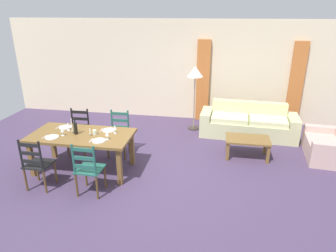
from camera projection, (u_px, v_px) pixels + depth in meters
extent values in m
cube|color=#453553|center=(150.00, 172.00, 5.79)|extent=(9.60, 9.60, 0.02)
cube|color=beige|center=(176.00, 70.00, 8.33)|extent=(9.60, 0.16, 2.70)
cube|color=#C46C31|center=(203.00, 81.00, 8.16)|extent=(0.35, 0.08, 2.20)
cube|color=#C46C31|center=(296.00, 85.00, 7.77)|extent=(0.35, 0.08, 2.20)
cube|color=brown|center=(81.00, 135.00, 5.62)|extent=(1.90, 0.96, 0.05)
cube|color=brown|center=(31.00, 159.00, 5.55)|extent=(0.08, 0.08, 0.70)
cube|color=brown|center=(120.00, 167.00, 5.27)|extent=(0.08, 0.08, 0.70)
cube|color=brown|center=(53.00, 142.00, 6.24)|extent=(0.08, 0.08, 0.70)
cube|color=brown|center=(132.00, 148.00, 5.97)|extent=(0.08, 0.08, 0.70)
cube|color=black|center=(39.00, 164.00, 5.16)|extent=(0.42, 0.40, 0.03)
cylinder|color=brown|center=(37.00, 170.00, 5.43)|extent=(0.04, 0.04, 0.43)
cylinder|color=brown|center=(56.00, 172.00, 5.37)|extent=(0.04, 0.04, 0.43)
cylinder|color=brown|center=(26.00, 180.00, 5.11)|extent=(0.04, 0.04, 0.43)
cylinder|color=brown|center=(45.00, 182.00, 5.05)|extent=(0.04, 0.04, 0.43)
cylinder|color=black|center=(21.00, 154.00, 4.94)|extent=(0.04, 0.04, 0.50)
cylinder|color=black|center=(40.00, 156.00, 4.88)|extent=(0.04, 0.04, 0.50)
cube|color=black|center=(32.00, 162.00, 4.95)|extent=(0.38, 0.03, 0.06)
cube|color=black|center=(30.00, 154.00, 4.90)|extent=(0.38, 0.03, 0.06)
cube|color=black|center=(29.00, 145.00, 4.84)|extent=(0.38, 0.03, 0.06)
cube|color=#225B4D|center=(90.00, 169.00, 5.00)|extent=(0.43, 0.41, 0.03)
cylinder|color=brown|center=(86.00, 175.00, 5.27)|extent=(0.04, 0.04, 0.43)
cylinder|color=brown|center=(105.00, 177.00, 5.20)|extent=(0.04, 0.04, 0.43)
cylinder|color=brown|center=(77.00, 185.00, 4.96)|extent=(0.04, 0.04, 0.43)
cylinder|color=brown|center=(97.00, 188.00, 4.89)|extent=(0.04, 0.04, 0.43)
cylinder|color=#225B4D|center=(73.00, 159.00, 4.78)|extent=(0.04, 0.04, 0.50)
cylinder|color=#225B4D|center=(94.00, 161.00, 4.71)|extent=(0.04, 0.04, 0.50)
cube|color=#225B4D|center=(85.00, 167.00, 4.79)|extent=(0.38, 0.03, 0.06)
cube|color=#225B4D|center=(84.00, 158.00, 4.74)|extent=(0.38, 0.03, 0.06)
cube|color=#225B4D|center=(83.00, 150.00, 4.68)|extent=(0.38, 0.03, 0.06)
cube|color=black|center=(78.00, 134.00, 6.40)|extent=(0.43, 0.41, 0.03)
cylinder|color=brown|center=(84.00, 148.00, 6.30)|extent=(0.04, 0.04, 0.43)
cylinder|color=brown|center=(68.00, 147.00, 6.35)|extent=(0.04, 0.04, 0.43)
cylinder|color=brown|center=(90.00, 141.00, 6.61)|extent=(0.04, 0.04, 0.43)
cylinder|color=brown|center=(75.00, 140.00, 6.66)|extent=(0.04, 0.04, 0.43)
cylinder|color=black|center=(88.00, 120.00, 6.44)|extent=(0.04, 0.04, 0.50)
cylinder|color=black|center=(72.00, 119.00, 6.48)|extent=(0.04, 0.04, 0.50)
cube|color=black|center=(81.00, 125.00, 6.51)|extent=(0.38, 0.04, 0.06)
cube|color=black|center=(80.00, 119.00, 6.45)|extent=(0.38, 0.04, 0.06)
cube|color=black|center=(79.00, 112.00, 6.40)|extent=(0.38, 0.04, 0.06)
cube|color=#26594B|center=(118.00, 136.00, 6.30)|extent=(0.42, 0.40, 0.03)
cylinder|color=brown|center=(125.00, 150.00, 6.20)|extent=(0.04, 0.04, 0.43)
cylinder|color=brown|center=(108.00, 149.00, 6.26)|extent=(0.04, 0.04, 0.43)
cylinder|color=brown|center=(129.00, 143.00, 6.52)|extent=(0.04, 0.04, 0.43)
cylinder|color=brown|center=(113.00, 142.00, 6.57)|extent=(0.04, 0.04, 0.43)
cylinder|color=#26594B|center=(128.00, 122.00, 6.34)|extent=(0.04, 0.04, 0.50)
cylinder|color=#26594B|center=(112.00, 121.00, 6.39)|extent=(0.04, 0.04, 0.50)
cube|color=#26594B|center=(120.00, 127.00, 6.41)|extent=(0.38, 0.03, 0.06)
cube|color=#26594B|center=(120.00, 120.00, 6.36)|extent=(0.38, 0.03, 0.06)
cube|color=#26594B|center=(119.00, 114.00, 6.30)|extent=(0.38, 0.03, 0.06)
cylinder|color=white|center=(52.00, 137.00, 5.45)|extent=(0.24, 0.24, 0.02)
cube|color=silver|center=(44.00, 137.00, 5.48)|extent=(0.02, 0.17, 0.01)
cylinder|color=white|center=(99.00, 141.00, 5.30)|extent=(0.24, 0.24, 0.02)
cube|color=silver|center=(91.00, 140.00, 5.33)|extent=(0.02, 0.17, 0.01)
cylinder|color=white|center=(65.00, 127.00, 5.91)|extent=(0.24, 0.24, 0.02)
cube|color=silver|center=(58.00, 127.00, 5.94)|extent=(0.03, 0.17, 0.01)
cylinder|color=white|center=(109.00, 130.00, 5.76)|extent=(0.24, 0.24, 0.02)
cube|color=silver|center=(102.00, 130.00, 5.79)|extent=(0.03, 0.17, 0.01)
cylinder|color=black|center=(76.00, 129.00, 5.58)|extent=(0.07, 0.07, 0.22)
cylinder|color=black|center=(75.00, 121.00, 5.52)|extent=(0.02, 0.02, 0.08)
cylinder|color=black|center=(74.00, 118.00, 5.50)|extent=(0.03, 0.03, 0.02)
cylinder|color=white|center=(63.00, 135.00, 5.55)|extent=(0.06, 0.06, 0.01)
cylinder|color=white|center=(63.00, 133.00, 5.53)|extent=(0.01, 0.01, 0.07)
cone|color=white|center=(62.00, 130.00, 5.50)|extent=(0.06, 0.06, 0.08)
cylinder|color=white|center=(107.00, 139.00, 5.38)|extent=(0.06, 0.06, 0.01)
cylinder|color=white|center=(107.00, 137.00, 5.36)|extent=(0.01, 0.01, 0.07)
cone|color=white|center=(107.00, 133.00, 5.33)|extent=(0.06, 0.06, 0.08)
cylinder|color=white|center=(69.00, 130.00, 5.79)|extent=(0.06, 0.06, 0.01)
cylinder|color=white|center=(69.00, 128.00, 5.78)|extent=(0.01, 0.01, 0.07)
cone|color=white|center=(68.00, 124.00, 5.75)|extent=(0.06, 0.06, 0.08)
cylinder|color=white|center=(115.00, 133.00, 5.65)|extent=(0.06, 0.06, 0.01)
cylinder|color=white|center=(115.00, 131.00, 5.64)|extent=(0.01, 0.01, 0.07)
cone|color=white|center=(115.00, 127.00, 5.61)|extent=(0.06, 0.06, 0.08)
cylinder|color=silver|center=(95.00, 132.00, 5.58)|extent=(0.07, 0.07, 0.09)
cylinder|color=#998C66|center=(73.00, 132.00, 5.65)|extent=(0.05, 0.05, 0.04)
cylinder|color=white|center=(72.00, 125.00, 5.60)|extent=(0.02, 0.02, 0.25)
cylinder|color=#998C66|center=(90.00, 135.00, 5.53)|extent=(0.05, 0.05, 0.04)
cylinder|color=white|center=(90.00, 131.00, 5.51)|extent=(0.02, 0.02, 0.10)
cube|color=beige|center=(248.00, 128.00, 7.36)|extent=(1.84, 0.90, 0.40)
cube|color=beige|center=(248.00, 117.00, 7.56)|extent=(1.81, 0.30, 0.80)
cube|color=beige|center=(292.00, 129.00, 7.11)|extent=(0.29, 0.81, 0.58)
cube|color=beige|center=(206.00, 122.00, 7.55)|extent=(0.29, 0.81, 0.58)
cube|color=beige|center=(268.00, 121.00, 7.13)|extent=(0.90, 0.69, 0.12)
cube|color=beige|center=(230.00, 118.00, 7.32)|extent=(0.90, 0.69, 0.12)
cube|color=brown|center=(248.00, 139.00, 6.25)|extent=(0.90, 0.56, 0.04)
cube|color=brown|center=(228.00, 152.00, 6.18)|extent=(0.06, 0.06, 0.38)
cube|color=brown|center=(268.00, 155.00, 6.05)|extent=(0.06, 0.06, 0.38)
cube|color=brown|center=(227.00, 143.00, 6.60)|extent=(0.06, 0.06, 0.38)
cube|color=brown|center=(265.00, 145.00, 6.47)|extent=(0.06, 0.06, 0.38)
cube|color=#C9A69A|center=(326.00, 149.00, 6.29)|extent=(0.87, 0.87, 0.38)
cube|color=#C9A69A|center=(333.00, 157.00, 5.82)|extent=(0.81, 0.25, 0.52)
cube|color=#C9A69A|center=(322.00, 137.00, 6.71)|extent=(0.81, 0.25, 0.52)
cylinder|color=#332D28|center=(193.00, 128.00, 7.88)|extent=(0.28, 0.28, 0.03)
cylinder|color=gray|center=(194.00, 103.00, 7.63)|extent=(0.03, 0.03, 1.35)
cone|color=beige|center=(195.00, 71.00, 7.34)|extent=(0.40, 0.40, 0.26)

